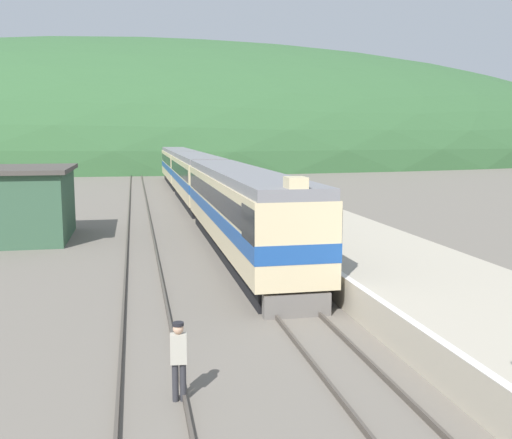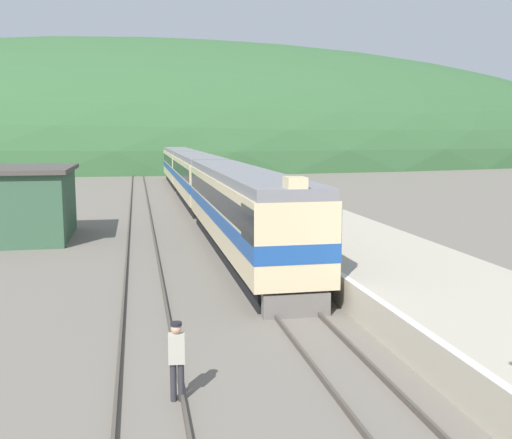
{
  "view_description": "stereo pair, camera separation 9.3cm",
  "coord_description": "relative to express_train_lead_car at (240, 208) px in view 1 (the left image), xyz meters",
  "views": [
    {
      "loc": [
        -5.02,
        -0.29,
        5.86
      ],
      "look_at": [
        -0.28,
        23.04,
        2.44
      ],
      "focal_mm": 42.0,
      "sensor_mm": 36.0,
      "label": 1
    },
    {
      "loc": [
        -4.93,
        -0.31,
        5.86
      ],
      "look_at": [
        -0.28,
        23.04,
        2.44
      ],
      "focal_mm": 42.0,
      "sensor_mm": 36.0,
      "label": 2
    }
  ],
  "objects": [
    {
      "name": "track_siding",
      "position": [
        -4.8,
        41.75,
        -2.19
      ],
      "size": [
        1.52,
        180.0,
        0.16
      ],
      "color": "#4C443D",
      "rests_on": "ground"
    },
    {
      "name": "station_shed",
      "position": [
        -11.46,
        6.46,
        -0.23
      ],
      "size": [
        6.03,
        7.33,
        4.04
      ],
      "color": "#385B42",
      "rests_on": "ground"
    },
    {
      "name": "carriage_third",
      "position": [
        0.0,
        41.65,
        -0.01
      ],
      "size": [
        2.87,
        19.17,
        4.15
      ],
      "color": "black",
      "rests_on": "ground"
    },
    {
      "name": "express_train_lead_car",
      "position": [
        0.0,
        0.0,
        0.0
      ],
      "size": [
        2.88,
        21.78,
        4.51
      ],
      "color": "black",
      "rests_on": "ground"
    },
    {
      "name": "platform",
      "position": [
        4.79,
        21.75,
        -1.71
      ],
      "size": [
        6.16,
        140.0,
        1.12
      ],
      "color": "#B2A893",
      "rests_on": "ground"
    },
    {
      "name": "carriage_second",
      "position": [
        0.0,
        21.59,
        -0.01
      ],
      "size": [
        2.87,
        19.17,
        4.15
      ],
      "color": "black",
      "rests_on": "ground"
    },
    {
      "name": "track_worker",
      "position": [
        -4.18,
        -15.91,
        -1.23
      ],
      "size": [
        0.38,
        0.25,
        1.8
      ],
      "color": "#2D2D33",
      "rests_on": "ground"
    },
    {
      "name": "distant_hills",
      "position": [
        0.0,
        107.71,
        -2.27
      ],
      "size": [
        229.88,
        103.45,
        51.06
      ],
      "color": "#335B33",
      "rests_on": "ground"
    },
    {
      "name": "track_main",
      "position": [
        0.0,
        41.75,
        -2.19
      ],
      "size": [
        1.52,
        180.0,
        0.16
      ],
      "color": "#4C443D",
      "rests_on": "ground"
    }
  ]
}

